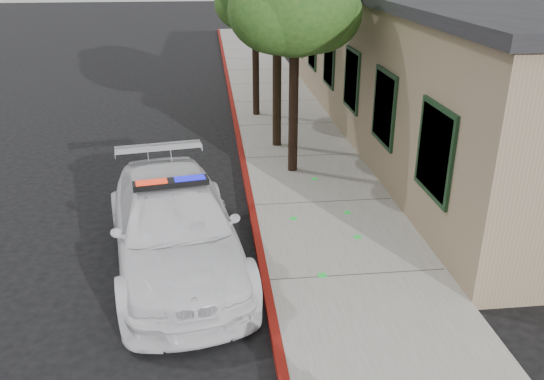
{
  "coord_description": "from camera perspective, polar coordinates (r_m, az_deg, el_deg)",
  "views": [
    {
      "loc": [
        -0.72,
        -7.82,
        5.17
      ],
      "look_at": [
        0.4,
        2.08,
        0.88
      ],
      "focal_mm": 36.5,
      "sensor_mm": 36.0,
      "label": 1
    }
  ],
  "objects": [
    {
      "name": "clapboard_building",
      "position": [
        18.64,
        17.53,
        12.85
      ],
      "size": [
        7.3,
        20.89,
        4.24
      ],
      "color": "#977A63",
      "rests_on": "ground"
    },
    {
      "name": "street_tree_near",
      "position": [
        13.0,
        2.43,
        18.34
      ],
      "size": [
        3.09,
        2.86,
        5.23
      ],
      "rotation": [
        0.0,
        0.0,
        -0.23
      ],
      "color": "black",
      "rests_on": "sidewalk"
    },
    {
      "name": "sidewalk",
      "position": [
        12.19,
        5.12,
        -1.53
      ],
      "size": [
        3.2,
        60.0,
        0.15
      ],
      "primitive_type": "cube",
      "color": "gray",
      "rests_on": "ground"
    },
    {
      "name": "police_car",
      "position": [
        9.84,
        -10.04,
        -3.69
      ],
      "size": [
        2.96,
        5.53,
        1.64
      ],
      "rotation": [
        0.0,
        0.0,
        0.16
      ],
      "color": "white",
      "rests_on": "ground"
    },
    {
      "name": "red_curb",
      "position": [
        11.99,
        -2.12,
        -1.86
      ],
      "size": [
        0.14,
        60.0,
        0.16
      ],
      "primitive_type": "cube",
      "color": "maroon",
      "rests_on": "ground"
    },
    {
      "name": "street_tree_far",
      "position": [
        18.2,
        -1.65,
        18.98
      ],
      "size": [
        2.69,
        2.58,
        4.86
      ],
      "rotation": [
        0.0,
        0.0,
        0.05
      ],
      "color": "black",
      "rests_on": "sidewalk"
    },
    {
      "name": "ground",
      "position": [
        9.41,
        -1.02,
        -10.07
      ],
      "size": [
        120.0,
        120.0,
        0.0
      ],
      "primitive_type": "plane",
      "color": "black",
      "rests_on": "ground"
    }
  ]
}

